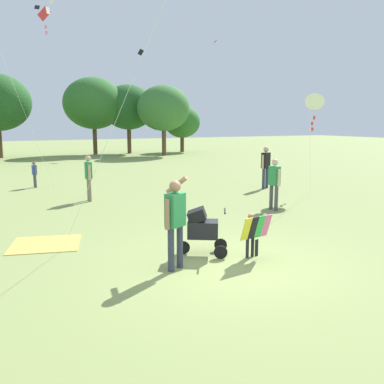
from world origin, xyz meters
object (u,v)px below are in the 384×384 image
stroller (202,227)px  person_sitting_far (274,180)px  child_with_butterfly_kite (252,231)px  person_back_turned (89,174)px  kite_blue_high (42,24)px  kite_green_novelty (315,102)px  person_couple_left (266,164)px  person_adult_flyer (175,216)px  picnic_blanket (45,244)px  person_kid_running (34,172)px

stroller → person_sitting_far: (4.17, 2.91, 0.37)m
child_with_butterfly_kite → person_back_turned: bearing=101.6°
person_sitting_far → person_back_turned: person_sitting_far is taller
stroller → kite_blue_high: kite_blue_high is taller
child_with_butterfly_kite → person_sitting_far: (3.35, 3.58, 0.39)m
kite_green_novelty → person_couple_left: (-0.94, 1.73, -2.51)m
person_adult_flyer → picnic_blanket: person_adult_flyer is taller
person_adult_flyer → kite_blue_high: 12.70m
kite_green_novelty → person_back_turned: (-8.30, 2.28, -2.59)m
stroller → picnic_blanket: (-2.91, 2.27, -0.60)m
person_adult_flyer → picnic_blanket: bearing=125.8°
child_with_butterfly_kite → kite_green_novelty: size_ratio=0.24×
person_kid_running → stroller: bearing=-79.0°
kite_green_novelty → person_kid_running: kite_green_novelty is taller
kite_green_novelty → person_back_turned: bearing=164.7°
child_with_butterfly_kite → picnic_blanket: 4.78m
person_adult_flyer → stroller: bearing=32.3°
kite_blue_high → picnic_blanket: 10.92m
kite_blue_high → kite_green_novelty: bearing=-33.1°
kite_green_novelty → person_back_turned: 8.99m
kite_green_novelty → kite_blue_high: size_ratio=0.52×
kite_blue_high → person_couple_left: bearing=-27.2°
stroller → person_sitting_far: bearing=34.9°
child_with_butterfly_kite → stroller: (-0.82, 0.67, 0.02)m
child_with_butterfly_kite → person_kid_running: size_ratio=0.83×
person_adult_flyer → picnic_blanket: 3.63m
person_sitting_far → person_kid_running: size_ratio=1.46×
child_with_butterfly_kite → kite_blue_high: size_ratio=0.13×
kite_blue_high → person_back_turned: (0.81, -3.66, -5.74)m
person_sitting_far → picnic_blanket: size_ratio=1.08×
child_with_butterfly_kite → person_sitting_far: bearing=46.9°
person_sitting_far → picnic_blanket: (-7.08, -0.65, -0.97)m
person_back_turned → kite_green_novelty: bearing=-15.3°
child_with_butterfly_kite → picnic_blanket: child_with_butterfly_kite is taller
person_kid_running → picnic_blanket: 9.05m
person_adult_flyer → picnic_blanket: (-2.04, 2.82, -1.04)m
person_sitting_far → person_kid_running: (-6.37, 8.35, -0.31)m
child_with_butterfly_kite → picnic_blanket: size_ratio=0.62×
stroller → picnic_blanket: 3.74m
child_with_butterfly_kite → kite_blue_high: (-2.42, 11.46, 6.12)m
stroller → person_couple_left: bearing=45.1°
person_sitting_far → person_adult_flyer: bearing=-145.5°
child_with_butterfly_kite → person_couple_left: (5.76, 7.26, 0.46)m
kite_green_novelty → person_couple_left: kite_green_novelty is taller
picnic_blanket → stroller: bearing=-37.9°
kite_blue_high → person_sitting_far: kite_blue_high is taller
child_with_butterfly_kite → kite_blue_high: bearing=101.9°
child_with_butterfly_kite → person_back_turned: size_ratio=0.58×
picnic_blanket → person_adult_flyer: bearing=-54.2°
stroller → kite_blue_high: size_ratio=0.14×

